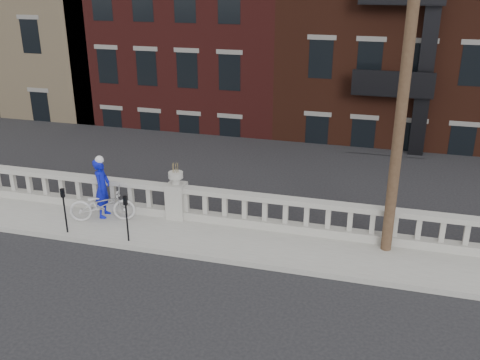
# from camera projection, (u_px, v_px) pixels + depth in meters

# --- Properties ---
(ground) EXTENTS (120.00, 120.00, 0.00)m
(ground) POSITION_uv_depth(u_px,v_px,m) (117.00, 291.00, 12.90)
(ground) COLOR black
(ground) RESTS_ON ground
(sidewalk) EXTENTS (32.00, 2.20, 0.15)m
(sidewalk) POSITION_uv_depth(u_px,v_px,m) (166.00, 233.00, 15.56)
(sidewalk) COLOR gray
(sidewalk) RESTS_ON ground
(balustrade) EXTENTS (28.00, 0.34, 1.03)m
(balustrade) POSITION_uv_depth(u_px,v_px,m) (177.00, 202.00, 16.20)
(balustrade) COLOR gray
(balustrade) RESTS_ON sidewalk
(planter_pedestal) EXTENTS (0.55, 0.55, 1.76)m
(planter_pedestal) POSITION_uv_depth(u_px,v_px,m) (177.00, 197.00, 16.13)
(planter_pedestal) COLOR gray
(planter_pedestal) RESTS_ON sidewalk
(lower_level) EXTENTS (80.00, 44.00, 20.80)m
(lower_level) POSITION_uv_depth(u_px,v_px,m) (302.00, 50.00, 32.43)
(lower_level) COLOR #605E59
(lower_level) RESTS_ON ground
(utility_pole) EXTENTS (1.60, 0.28, 10.00)m
(utility_pole) POSITION_uv_depth(u_px,v_px,m) (407.00, 60.00, 12.65)
(utility_pole) COLOR #422D1E
(utility_pole) RESTS_ON sidewalk
(parking_meter_c) EXTENTS (0.10, 0.09, 1.36)m
(parking_meter_c) POSITION_uv_depth(u_px,v_px,m) (64.00, 205.00, 15.13)
(parking_meter_c) COLOR black
(parking_meter_c) RESTS_ON sidewalk
(parking_meter_d) EXTENTS (0.10, 0.09, 1.36)m
(parking_meter_d) POSITION_uv_depth(u_px,v_px,m) (126.00, 213.00, 14.65)
(parking_meter_d) COLOR black
(parking_meter_d) RESTS_ON sidewalk
(bicycle) EXTENTS (2.06, 1.30, 1.02)m
(bicycle) POSITION_uv_depth(u_px,v_px,m) (102.00, 205.00, 15.99)
(bicycle) COLOR silver
(bicycle) RESTS_ON sidewalk
(cyclist) EXTENTS (0.53, 0.73, 1.84)m
(cyclist) POSITION_uv_depth(u_px,v_px,m) (102.00, 188.00, 16.13)
(cyclist) COLOR #0B13AE
(cyclist) RESTS_ON sidewalk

